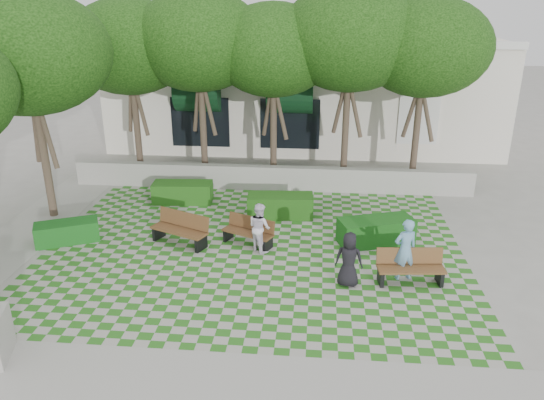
# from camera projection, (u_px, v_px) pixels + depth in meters

# --- Properties ---
(ground) EXTENTS (90.00, 90.00, 0.00)m
(ground) POSITION_uv_depth(u_px,v_px,m) (249.00, 267.00, 14.43)
(ground) COLOR gray
(ground) RESTS_ON ground
(lawn) EXTENTS (12.00, 12.00, 0.00)m
(lawn) POSITION_uv_depth(u_px,v_px,m) (253.00, 250.00, 15.35)
(lawn) COLOR #2B721E
(lawn) RESTS_ON ground
(sidewalk_south) EXTENTS (16.00, 2.00, 0.01)m
(sidewalk_south) POSITION_uv_depth(u_px,v_px,m) (216.00, 386.00, 10.07)
(sidewalk_south) COLOR #9E9B93
(sidewalk_south) RESTS_ON ground
(sidewalk_west) EXTENTS (2.00, 12.00, 0.01)m
(sidewalk_west) POSITION_uv_depth(u_px,v_px,m) (16.00, 241.00, 15.96)
(sidewalk_west) COLOR #9E9B93
(sidewalk_west) RESTS_ON ground
(retaining_wall) EXTENTS (15.00, 0.36, 0.90)m
(retaining_wall) POSITION_uv_depth(u_px,v_px,m) (270.00, 178.00, 20.01)
(retaining_wall) COLOR #9E9B93
(retaining_wall) RESTS_ON ground
(bench_east) EXTENTS (1.75, 0.72, 0.89)m
(bench_east) POSITION_uv_depth(u_px,v_px,m) (410.00, 267.00, 13.53)
(bench_east) COLOR brown
(bench_east) RESTS_ON ground
(bench_mid) EXTENTS (1.64, 1.13, 0.82)m
(bench_mid) POSITION_uv_depth(u_px,v_px,m) (249.00, 232.00, 15.62)
(bench_mid) COLOR #52341C
(bench_mid) RESTS_ON ground
(bench_west) EXTENTS (1.87, 1.28, 0.94)m
(bench_west) POSITION_uv_depth(u_px,v_px,m) (181.00, 229.00, 15.65)
(bench_west) COLOR brown
(bench_west) RESTS_ON ground
(hedge_east) EXTENTS (2.36, 1.52, 0.77)m
(hedge_east) POSITION_uv_depth(u_px,v_px,m) (376.00, 231.00, 15.69)
(hedge_east) COLOR #134814
(hedge_east) RESTS_ON ground
(hedge_midright) EXTENTS (2.21, 1.00, 0.76)m
(hedge_midright) POSITION_uv_depth(u_px,v_px,m) (280.00, 206.00, 17.59)
(hedge_midright) COLOR #1B4B14
(hedge_midright) RESTS_ON ground
(hedge_midleft) EXTENTS (2.12, 0.97, 0.73)m
(hedge_midleft) POSITION_uv_depth(u_px,v_px,m) (183.00, 192.00, 18.80)
(hedge_midleft) COLOR #1D5015
(hedge_midleft) RESTS_ON ground
(hedge_west) EXTENTS (1.94, 1.41, 0.63)m
(hedge_west) POSITION_uv_depth(u_px,v_px,m) (67.00, 232.00, 15.80)
(hedge_west) COLOR #15501A
(hedge_west) RESTS_ON ground
(person_blue) EXTENTS (0.71, 0.58, 1.68)m
(person_blue) POSITION_uv_depth(u_px,v_px,m) (405.00, 250.00, 13.55)
(person_blue) COLOR #6CA2C5
(person_blue) RESTS_ON ground
(person_dark) EXTENTS (0.77, 0.57, 1.44)m
(person_dark) POSITION_uv_depth(u_px,v_px,m) (349.00, 259.00, 13.31)
(person_dark) COLOR black
(person_dark) RESTS_ON ground
(person_white) EXTENTS (0.88, 0.89, 1.45)m
(person_white) POSITION_uv_depth(u_px,v_px,m) (260.00, 227.00, 15.13)
(person_white) COLOR white
(person_white) RESTS_ON ground
(tree_row) EXTENTS (17.70, 13.40, 7.41)m
(tree_row) POSITION_uv_depth(u_px,v_px,m) (215.00, 49.00, 18.22)
(tree_row) COLOR #47382B
(tree_row) RESTS_ON ground
(building) EXTENTS (18.00, 8.92, 5.15)m
(building) POSITION_uv_depth(u_px,v_px,m) (303.00, 88.00, 26.49)
(building) COLOR silver
(building) RESTS_ON ground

